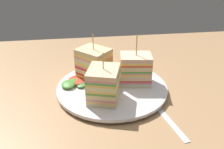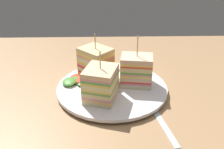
{
  "view_description": "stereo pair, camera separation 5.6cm",
  "coord_description": "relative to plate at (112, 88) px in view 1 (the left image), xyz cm",
  "views": [
    {
      "loc": [
        6.84,
        49.06,
        30.19
      ],
      "look_at": [
        0.0,
        0.0,
        4.29
      ],
      "focal_mm": 40.2,
      "sensor_mm": 36.0,
      "label": 1
    },
    {
      "loc": [
        1.27,
        49.52,
        30.19
      ],
      "look_at": [
        0.0,
        0.0,
        4.29
      ],
      "focal_mm": 40.2,
      "sensor_mm": 36.0,
      "label": 2
    }
  ],
  "objects": [
    {
      "name": "sandwich_wedge_0",
      "position": [
        3.69,
        -4.12,
        4.31
      ],
      "size": [
        8.94,
        8.91,
        11.15
      ],
      "rotation": [
        0.0,
        0.0,
        8.65
      ],
      "color": "beige",
      "rests_on": "plate"
    },
    {
      "name": "spoon",
      "position": [
        -8.37,
        7.58,
        -0.37
      ],
      "size": [
        4.73,
        15.16,
        1.0
      ],
      "rotation": [
        0.0,
        0.0,
        4.9
      ],
      "color": "silver",
      "rests_on": "ground_plane"
    },
    {
      "name": "ground_plane",
      "position": [
        0.0,
        0.0,
        -1.68
      ],
      "size": [
        115.02,
        75.98,
        1.8
      ],
      "primitive_type": "cube",
      "color": "#A47C54"
    },
    {
      "name": "sandwich_wedge_1",
      "position": [
        2.43,
        4.96,
        4.0
      ],
      "size": [
        7.72,
        8.41,
        10.5
      ],
      "rotation": [
        0.0,
        0.0,
        10.71
      ],
      "color": "beige",
      "rests_on": "plate"
    },
    {
      "name": "salad_garnish",
      "position": [
        8.51,
        -1.89,
        1.05
      ],
      "size": [
        7.0,
        5.94,
        1.33
      ],
      "color": "#3E7C3C",
      "rests_on": "plate"
    },
    {
      "name": "chip_pile",
      "position": [
        1.01,
        -1.4,
        2.32
      ],
      "size": [
        6.12,
        6.81,
        3.65
      ],
      "color": "#D3C162",
      "rests_on": "plate"
    },
    {
      "name": "sandwich_wedge_2",
      "position": [
        -5.46,
        -0.85,
        4.01
      ],
      "size": [
        7.67,
        6.14,
        11.69
      ],
      "rotation": [
        0.0,
        0.0,
        12.43
      ],
      "color": "beige",
      "rests_on": "plate"
    },
    {
      "name": "plate",
      "position": [
        0.0,
        0.0,
        0.0
      ],
      "size": [
        25.08,
        25.08,
        1.29
      ],
      "color": "white",
      "rests_on": "ground_plane"
    }
  ]
}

